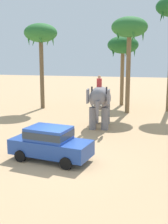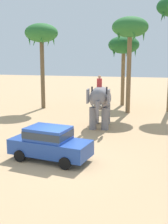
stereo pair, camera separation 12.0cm
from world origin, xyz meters
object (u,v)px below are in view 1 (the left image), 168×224
(elephant_with_mahout, at_px, (100,101))
(palm_tree_far_back, at_px, (129,30))
(car_sedan_foreground, at_px, (50,142))
(palm_tree_behind_elephant, at_px, (41,35))
(palm_tree_near_hut, at_px, (123,47))

(elephant_with_mahout, xyz_separation_m, palm_tree_far_back, (1.43, 6.05, 5.45))
(car_sedan_foreground, xyz_separation_m, palm_tree_far_back, (2.54, 13.38, 6.51))
(car_sedan_foreground, bearing_deg, palm_tree_behind_elephant, 113.65)
(car_sedan_foreground, distance_m, elephant_with_mahout, 7.50)
(elephant_with_mahout, distance_m, palm_tree_near_hut, 10.96)
(palm_tree_near_hut, bearing_deg, elephant_with_mahout, -92.39)
(palm_tree_behind_elephant, relative_size, palm_tree_far_back, 0.96)
(car_sedan_foreground, relative_size, palm_tree_behind_elephant, 0.52)
(car_sedan_foreground, distance_m, palm_tree_near_hut, 18.30)
(elephant_with_mahout, xyz_separation_m, palm_tree_behind_elephant, (-7.11, 6.36, 5.16))
(palm_tree_behind_elephant, bearing_deg, palm_tree_far_back, -2.11)
(elephant_with_mahout, bearing_deg, palm_tree_far_back, 76.70)
(car_sedan_foreground, xyz_separation_m, palm_tree_behind_elephant, (-6.00, 13.70, 6.22))
(palm_tree_behind_elephant, distance_m, palm_tree_near_hut, 8.48)
(palm_tree_near_hut, distance_m, palm_tree_far_back, 4.40)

